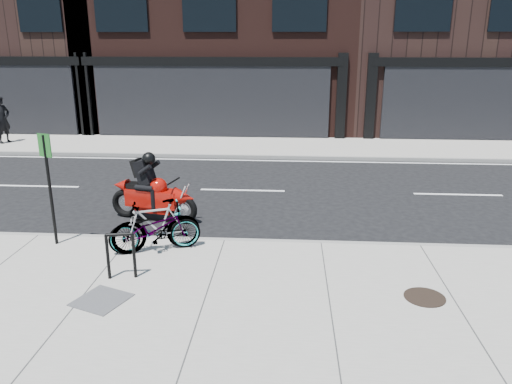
# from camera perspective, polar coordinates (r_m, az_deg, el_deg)

# --- Properties ---
(ground) EXTENTS (120.00, 120.00, 0.00)m
(ground) POSITION_cam_1_polar(r_m,az_deg,el_deg) (12.32, -2.43, -2.52)
(ground) COLOR black
(ground) RESTS_ON ground
(sidewalk_near) EXTENTS (60.00, 6.00, 0.13)m
(sidewalk_near) POSITION_cam_1_polar(r_m,az_deg,el_deg) (7.81, -6.56, -14.44)
(sidewalk_near) COLOR gray
(sidewalk_near) RESTS_ON ground
(sidewalk_far) EXTENTS (60.00, 3.50, 0.13)m
(sidewalk_far) POSITION_cam_1_polar(r_m,az_deg,el_deg) (19.75, 0.02, 5.22)
(sidewalk_far) COLOR gray
(sidewalk_far) RESTS_ON ground
(building_midwest) EXTENTS (10.00, 10.00, 12.00)m
(building_midwest) POSITION_cam_1_polar(r_m,az_deg,el_deg) (29.30, -24.58, 19.31)
(building_midwest) COLOR black
(building_midwest) RESTS_ON ground
(bike_rack) EXTENTS (0.50, 0.14, 0.84)m
(bike_rack) POSITION_cam_1_polar(r_m,az_deg,el_deg) (8.97, -15.21, -6.60)
(bike_rack) COLOR black
(bike_rack) RESTS_ON sidewalk_near
(bicycle_front) EXTENTS (1.89, 1.19, 0.94)m
(bicycle_front) POSITION_cam_1_polar(r_m,az_deg,el_deg) (9.95, -11.49, -4.08)
(bicycle_front) COLOR gray
(bicycle_front) RESTS_ON sidewalk_near
(bicycle_rear) EXTENTS (1.78, 1.13, 1.04)m
(bicycle_rear) POSITION_cam_1_polar(r_m,az_deg,el_deg) (9.93, -11.34, -3.81)
(bicycle_rear) COLOR gray
(bicycle_rear) RESTS_ON sidewalk_near
(motorcycle) EXTENTS (2.20, 0.88, 1.66)m
(motorcycle) POSITION_cam_1_polar(r_m,az_deg,el_deg) (11.91, -11.29, -0.13)
(motorcycle) COLOR black
(motorcycle) RESTS_ON ground
(pedestrian) EXTENTS (0.65, 0.79, 1.86)m
(pedestrian) POSITION_cam_1_polar(r_m,az_deg,el_deg) (22.42, -26.99, 7.38)
(pedestrian) COLOR black
(pedestrian) RESTS_ON sidewalk_far
(manhole_cover) EXTENTS (0.71, 0.71, 0.02)m
(manhole_cover) POSITION_cam_1_polar(r_m,az_deg,el_deg) (8.68, 18.72, -11.32)
(manhole_cover) COLOR black
(manhole_cover) RESTS_ON sidewalk_near
(utility_grate) EXTENTS (0.98, 0.98, 0.02)m
(utility_grate) POSITION_cam_1_polar(r_m,az_deg,el_deg) (8.53, -17.24, -11.69)
(utility_grate) COLOR #4D4D4F
(utility_grate) RESTS_ON sidewalk_near
(sign_post) EXTENTS (0.30, 0.12, 2.27)m
(sign_post) POSITION_cam_1_polar(r_m,az_deg,el_deg) (10.61, -22.60, 1.31)
(sign_post) COLOR black
(sign_post) RESTS_ON sidewalk_near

